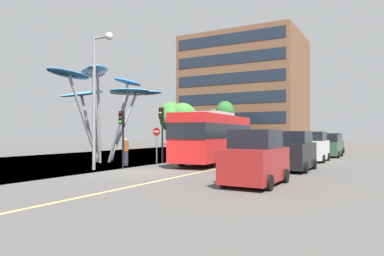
# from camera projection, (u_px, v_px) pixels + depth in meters

# --- Properties ---
(ground) EXTENTS (120.00, 240.00, 0.10)m
(ground) POSITION_uv_depth(u_px,v_px,m) (132.00, 172.00, 19.81)
(ground) COLOR #54514F
(red_bus) EXTENTS (3.29, 9.79, 3.60)m
(red_bus) POSITION_uv_depth(u_px,v_px,m) (214.00, 136.00, 24.89)
(red_bus) COLOR red
(red_bus) RESTS_ON ground
(leaf_sculpture) EXTENTS (8.50, 9.17, 7.45)m
(leaf_sculpture) POSITION_uv_depth(u_px,v_px,m) (107.00, 87.00, 26.74)
(leaf_sculpture) COLOR #9EA0A5
(leaf_sculpture) RESTS_ON ground
(traffic_light_kerb_near) EXTENTS (0.28, 0.42, 3.48)m
(traffic_light_kerb_near) POSITION_uv_depth(u_px,v_px,m) (122.00, 127.00, 21.45)
(traffic_light_kerb_near) COLOR black
(traffic_light_kerb_near) RESTS_ON ground
(traffic_light_kerb_far) EXTENTS (0.28, 0.42, 3.95)m
(traffic_light_kerb_far) POSITION_uv_depth(u_px,v_px,m) (162.00, 123.00, 25.06)
(traffic_light_kerb_far) COLOR black
(traffic_light_kerb_far) RESTS_ON ground
(traffic_light_island_mid) EXTENTS (0.28, 0.42, 3.34)m
(traffic_light_island_mid) POSITION_uv_depth(u_px,v_px,m) (206.00, 130.00, 31.88)
(traffic_light_island_mid) COLOR black
(traffic_light_island_mid) RESTS_ON ground
(car_parked_near) EXTENTS (2.05, 3.87, 2.29)m
(car_parked_near) POSITION_uv_depth(u_px,v_px,m) (256.00, 159.00, 14.74)
(car_parked_near) COLOR maroon
(car_parked_near) RESTS_ON ground
(car_parked_mid) EXTENTS (1.95, 4.14, 2.26)m
(car_parked_mid) POSITION_uv_depth(u_px,v_px,m) (294.00, 152.00, 20.39)
(car_parked_mid) COLOR black
(car_parked_mid) RESTS_ON ground
(car_parked_far) EXTENTS (1.96, 3.93, 2.25)m
(car_parked_far) POSITION_uv_depth(u_px,v_px,m) (314.00, 147.00, 26.89)
(car_parked_far) COLOR silver
(car_parked_far) RESTS_ON ground
(car_side_street) EXTENTS (2.10, 4.08, 2.00)m
(car_side_street) POSITION_uv_depth(u_px,v_px,m) (329.00, 146.00, 32.01)
(car_side_street) COLOR #2D5138
(car_side_street) RESTS_ON ground
(car_far_side) EXTENTS (2.04, 4.10, 2.12)m
(car_far_side) POSITION_uv_depth(u_px,v_px,m) (333.00, 144.00, 37.33)
(car_far_side) COLOR #2D5138
(car_far_side) RESTS_ON ground
(street_lamp) EXTENTS (1.46, 0.44, 7.90)m
(street_lamp) POSITION_uv_depth(u_px,v_px,m) (98.00, 84.00, 20.64)
(street_lamp) COLOR gray
(street_lamp) RESTS_ON ground
(tree_pavement_near) EXTENTS (4.38, 4.18, 5.59)m
(tree_pavement_near) POSITION_uv_depth(u_px,v_px,m) (177.00, 118.00, 39.63)
(tree_pavement_near) COLOR brown
(tree_pavement_near) RESTS_ON ground
(tree_pavement_far) EXTENTS (4.57, 3.72, 6.56)m
(tree_pavement_far) POSITION_uv_depth(u_px,v_px,m) (220.00, 117.00, 49.38)
(tree_pavement_far) COLOR brown
(tree_pavement_far) RESTS_ON ground
(pedestrian) EXTENTS (0.34, 0.34, 1.80)m
(pedestrian) POSITION_uv_depth(u_px,v_px,m) (126.00, 152.00, 23.51)
(pedestrian) COLOR #2D3342
(pedestrian) RESTS_ON ground
(no_entry_sign) EXTENTS (0.60, 0.12, 2.54)m
(no_entry_sign) POSITION_uv_depth(u_px,v_px,m) (157.00, 139.00, 25.29)
(no_entry_sign) COLOR gray
(no_entry_sign) RESTS_ON ground
(backdrop_building) EXTENTS (18.56, 14.56, 18.05)m
(backdrop_building) POSITION_uv_depth(u_px,v_px,m) (245.00, 92.00, 60.10)
(backdrop_building) COLOR brown
(backdrop_building) RESTS_ON ground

